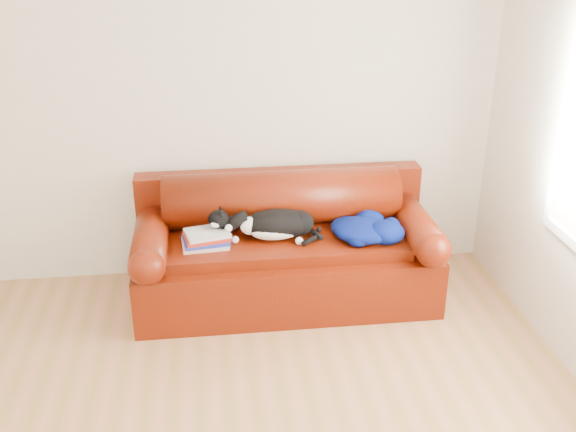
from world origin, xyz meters
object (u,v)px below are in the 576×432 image
at_px(sofa_base, 286,268).
at_px(book_stack, 206,238).
at_px(blanket, 366,228).
at_px(cat, 277,225).

xyz_separation_m(sofa_base, book_stack, (-0.55, -0.09, 0.31)).
xyz_separation_m(book_stack, blanket, (1.10, -0.02, 0.02)).
relative_size(sofa_base, book_stack, 6.38).
distance_m(book_stack, blanket, 1.10).
bearing_deg(sofa_base, blanket, -11.00).
bearing_deg(cat, sofa_base, 31.92).
relative_size(sofa_base, blanket, 3.99).
bearing_deg(blanket, book_stack, 178.88).
distance_m(sofa_base, book_stack, 0.64).
xyz_separation_m(cat, blanket, (0.61, -0.07, -0.03)).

